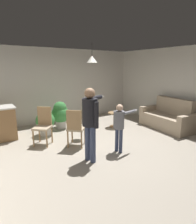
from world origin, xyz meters
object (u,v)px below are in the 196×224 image
couch_floral (168,118)px  potted_plant_corner (45,120)px  dining_chair_near_wall (75,127)px  person_adult (90,117)px  spare_remote_on_table (115,112)px  potted_plant_by_wall (60,114)px  dining_chair_by_counter (43,124)px  side_table_by_couch (114,118)px  dining_chair_centre_back (89,107)px  person_child (120,123)px

couch_floral → potted_plant_corner: (-3.70, 1.60, 0.14)m
couch_floral → dining_chair_near_wall: bearing=89.4°
person_adult → spare_remote_on_table: (1.97, 1.64, -0.47)m
couch_floral → potted_plant_by_wall: bearing=61.3°
dining_chair_by_counter → spare_remote_on_table: bearing=-135.9°
couch_floral → side_table_by_couch: bearing=58.3°
dining_chair_centre_back → spare_remote_on_table: dining_chair_centre_back is taller
couch_floral → dining_chair_near_wall: (-3.34, 0.31, 0.21)m
person_child → dining_chair_near_wall: size_ratio=1.19×
side_table_by_couch → person_adult: person_adult is taller
side_table_by_couch → person_child: size_ratio=0.44×
dining_chair_near_wall → dining_chair_centre_back: size_ratio=1.00×
potted_plant_by_wall → spare_remote_on_table: potted_plant_by_wall is taller
dining_chair_near_wall → potted_plant_corner: 1.34m
person_child → potted_plant_by_wall: (-0.44, 2.55, -0.24)m
potted_plant_corner → dining_chair_by_counter: bearing=-112.3°
dining_chair_centre_back → spare_remote_on_table: (0.33, -1.12, -0.01)m
side_table_by_couch → dining_chair_centre_back: size_ratio=0.52×
person_child → dining_chair_by_counter: 2.04m
dining_chair_centre_back → potted_plant_by_wall: 1.28m
dining_chair_near_wall → dining_chair_centre_back: bearing=94.0°
couch_floral → potted_plant_by_wall: (-3.05, 2.01, 0.17)m
side_table_by_couch → spare_remote_on_table: spare_remote_on_table is taller
potted_plant_corner → spare_remote_on_table: bearing=-13.0°
potted_plant_by_wall → side_table_by_couch: bearing=-30.5°
dining_chair_near_wall → potted_plant_by_wall: size_ratio=1.10×
dining_chair_centre_back → potted_plant_by_wall: size_ratio=1.10×
dining_chair_centre_back → spare_remote_on_table: size_ratio=7.69×
side_table_by_couch → dining_chair_centre_back: bearing=105.6°
couch_floral → side_table_by_couch: size_ratio=3.58×
dining_chair_by_counter → side_table_by_couch: bearing=-136.0°
dining_chair_by_counter → dining_chair_near_wall: (0.62, -0.65, 0.00)m
side_table_by_couch → dining_chair_centre_back: dining_chair_centre_back is taller
side_table_by_couch → dining_chair_by_counter: 2.51m
potted_plant_by_wall → dining_chair_near_wall: bearing=-99.8°
person_child → spare_remote_on_table: bearing=134.9°
person_adult → couch_floral: bearing=86.1°
dining_chair_near_wall → potted_plant_corner: (-0.36, 1.29, -0.07)m
person_child → dining_chair_by_counter: person_child is taller
person_child → dining_chair_centre_back: 2.88m
dining_chair_centre_back → potted_plant_by_wall: (-1.27, -0.19, -0.05)m
dining_chair_centre_back → side_table_by_couch: bearing=159.8°
dining_chair_by_counter → potted_plant_corner: size_ratio=1.16×
potted_plant_by_wall → person_adult: bearing=-98.3°
couch_floral → person_child: size_ratio=1.57×
couch_floral → side_table_by_couch: (-1.46, 1.08, -0.00)m
person_child → potted_plant_corner: person_child is taller
side_table_by_couch → dining_chair_by_counter: (-2.50, -0.11, 0.22)m
couch_floral → person_adult: bearing=103.9°
dining_chair_centre_back → potted_plant_by_wall: bearing=62.9°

